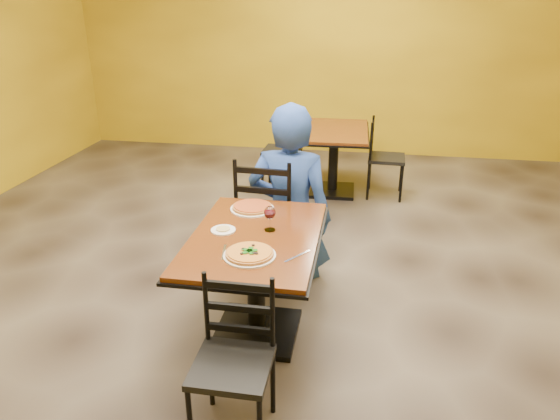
% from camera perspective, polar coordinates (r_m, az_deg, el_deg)
% --- Properties ---
extents(floor, '(7.00, 8.00, 0.01)m').
position_cam_1_polar(floor, '(4.07, -1.06, -9.31)').
color(floor, black).
rests_on(floor, ground).
extents(wall_back, '(7.00, 0.01, 3.00)m').
position_cam_1_polar(wall_back, '(7.43, 4.86, 17.77)').
color(wall_back, gold).
rests_on(wall_back, ground).
extents(table_main, '(0.83, 1.23, 0.75)m').
position_cam_1_polar(table_main, '(3.36, -2.72, -5.79)').
color(table_main, '#692F10').
rests_on(table_main, floor).
extents(table_second, '(0.80, 1.16, 0.75)m').
position_cam_1_polar(table_second, '(5.91, 5.99, 7.00)').
color(table_second, '#692F10').
rests_on(table_second, floor).
extents(chair_main_near, '(0.39, 0.39, 0.86)m').
position_cam_1_polar(chair_main_near, '(2.72, -5.35, -16.97)').
color(chair_main_near, black).
rests_on(chair_main_near, floor).
extents(chair_main_far, '(0.49, 0.49, 1.02)m').
position_cam_1_polar(chair_main_far, '(4.18, -1.21, -0.44)').
color(chair_main_far, black).
rests_on(chair_main_far, floor).
extents(chair_second_left, '(0.43, 0.43, 0.94)m').
position_cam_1_polar(chair_second_left, '(6.00, 0.22, 6.53)').
color(chair_second_left, black).
rests_on(chair_second_left, floor).
extents(chair_second_right, '(0.42, 0.42, 0.89)m').
position_cam_1_polar(chair_second_right, '(5.94, 11.74, 5.61)').
color(chair_second_right, black).
rests_on(chair_second_right, floor).
extents(diner, '(0.71, 0.49, 1.43)m').
position_cam_1_polar(diner, '(4.06, 1.10, 1.96)').
color(diner, navy).
rests_on(diner, floor).
extents(plate_main, '(0.31, 0.31, 0.01)m').
position_cam_1_polar(plate_main, '(3.02, -3.39, -5.04)').
color(plate_main, white).
rests_on(plate_main, table_main).
extents(pizza_main, '(0.28, 0.28, 0.02)m').
position_cam_1_polar(pizza_main, '(3.01, -3.40, -4.78)').
color(pizza_main, maroon).
rests_on(pizza_main, plate_main).
extents(plate_far, '(0.31, 0.31, 0.01)m').
position_cam_1_polar(plate_far, '(3.66, -3.11, 0.15)').
color(plate_far, white).
rests_on(plate_far, table_main).
extents(pizza_far, '(0.28, 0.28, 0.02)m').
position_cam_1_polar(pizza_far, '(3.65, -3.11, 0.38)').
color(pizza_far, '#B36822').
rests_on(pizza_far, plate_far).
extents(side_plate, '(0.16, 0.16, 0.01)m').
position_cam_1_polar(side_plate, '(3.35, -6.32, -2.23)').
color(side_plate, white).
rests_on(side_plate, table_main).
extents(dip, '(0.09, 0.09, 0.01)m').
position_cam_1_polar(dip, '(3.34, -6.33, -2.09)').
color(dip, tan).
rests_on(dip, side_plate).
extents(wine_glass, '(0.08, 0.08, 0.18)m').
position_cam_1_polar(wine_glass, '(3.30, -1.13, -0.83)').
color(wine_glass, white).
rests_on(wine_glass, table_main).
extents(fork, '(0.05, 0.19, 0.00)m').
position_cam_1_polar(fork, '(3.08, -6.23, -4.67)').
color(fork, silver).
rests_on(fork, table_main).
extents(knife, '(0.14, 0.18, 0.00)m').
position_cam_1_polar(knife, '(3.02, 1.94, -5.13)').
color(knife, silver).
rests_on(knife, table_main).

